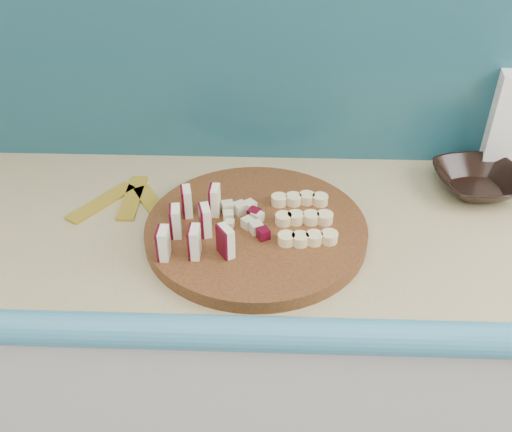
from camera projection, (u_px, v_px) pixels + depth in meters
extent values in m
cube|color=silver|center=(227.00, 371.00, 1.45)|extent=(2.20, 0.60, 0.88)
cube|color=tan|center=(221.00, 230.00, 1.19)|extent=(2.20, 0.60, 0.03)
cube|color=teal|center=(205.00, 339.00, 0.94)|extent=(2.20, 0.06, 0.03)
cube|color=teal|center=(228.00, 56.00, 1.26)|extent=(2.20, 0.02, 0.50)
cylinder|color=#411E0D|center=(256.00, 230.00, 1.14)|extent=(0.48, 0.48, 0.03)
cube|color=#FFEFCB|center=(164.00, 243.00, 1.03)|extent=(0.02, 0.04, 0.06)
cube|color=#480514|center=(159.00, 244.00, 1.03)|extent=(0.01, 0.04, 0.06)
cube|color=#FFEFCB|center=(177.00, 221.00, 1.09)|extent=(0.02, 0.04, 0.06)
cube|color=#480514|center=(171.00, 222.00, 1.09)|extent=(0.01, 0.04, 0.06)
cube|color=#FFEFCB|center=(188.00, 201.00, 1.14)|extent=(0.02, 0.04, 0.06)
cube|color=#480514|center=(183.00, 202.00, 1.14)|extent=(0.01, 0.04, 0.06)
cube|color=#FFEFCB|center=(195.00, 242.00, 1.04)|extent=(0.02, 0.04, 0.06)
cube|color=#480514|center=(190.00, 242.00, 1.04)|extent=(0.01, 0.04, 0.06)
cube|color=#FFEFCB|center=(206.00, 220.00, 1.09)|extent=(0.02, 0.04, 0.06)
cube|color=#480514|center=(201.00, 220.00, 1.09)|extent=(0.01, 0.04, 0.06)
cube|color=#FFEFCB|center=(216.00, 200.00, 1.15)|extent=(0.02, 0.04, 0.06)
cube|color=#480514|center=(211.00, 201.00, 1.14)|extent=(0.01, 0.04, 0.06)
cube|color=#FFEFCB|center=(226.00, 241.00, 1.04)|extent=(0.02, 0.04, 0.06)
cube|color=#480514|center=(221.00, 241.00, 1.04)|extent=(0.01, 0.04, 0.06)
cube|color=beige|center=(247.00, 220.00, 1.12)|extent=(0.02, 0.02, 0.02)
cube|color=beige|center=(250.00, 217.00, 1.13)|extent=(0.02, 0.02, 0.02)
cube|color=#480514|center=(246.00, 213.00, 1.14)|extent=(0.02, 0.02, 0.02)
cube|color=beige|center=(241.00, 217.00, 1.13)|extent=(0.02, 0.02, 0.02)
cube|color=beige|center=(234.00, 217.00, 1.13)|extent=(0.02, 0.02, 0.02)
cube|color=beige|center=(228.00, 221.00, 1.12)|extent=(0.02, 0.02, 0.02)
cube|color=beige|center=(237.00, 223.00, 1.12)|extent=(0.02, 0.02, 0.02)
cube|color=beige|center=(240.00, 227.00, 1.11)|extent=(0.02, 0.02, 0.02)
cube|color=#480514|center=(248.00, 229.00, 1.10)|extent=(0.02, 0.02, 0.02)
cube|color=beige|center=(249.00, 223.00, 1.12)|extent=(0.02, 0.02, 0.02)
cylinder|color=#F7DC97|center=(287.00, 240.00, 1.07)|extent=(0.03, 0.03, 0.02)
cylinder|color=#F7DC97|center=(301.00, 239.00, 1.08)|extent=(0.03, 0.03, 0.02)
cylinder|color=#F7DC97|center=(315.00, 239.00, 1.08)|extent=(0.03, 0.03, 0.02)
cylinder|color=#F7DC97|center=(329.00, 238.00, 1.08)|extent=(0.03, 0.03, 0.02)
cylinder|color=#F7DC97|center=(284.00, 219.00, 1.13)|extent=(0.03, 0.03, 0.02)
cylinder|color=#F7DC97|center=(297.00, 219.00, 1.13)|extent=(0.03, 0.03, 0.02)
cylinder|color=#F7DC97|center=(310.00, 218.00, 1.13)|extent=(0.03, 0.03, 0.02)
cylinder|color=#F7DC97|center=(324.00, 218.00, 1.13)|extent=(0.03, 0.03, 0.02)
cylinder|color=#F7DC97|center=(281.00, 200.00, 1.18)|extent=(0.03, 0.03, 0.02)
cylinder|color=#F7DC97|center=(293.00, 200.00, 1.18)|extent=(0.03, 0.03, 0.02)
cylinder|color=#F7DC97|center=(306.00, 199.00, 1.18)|extent=(0.03, 0.03, 0.02)
cylinder|color=#F7DC97|center=(319.00, 199.00, 1.19)|extent=(0.03, 0.03, 0.02)
imported|color=black|center=(479.00, 181.00, 1.27)|extent=(0.22, 0.22, 0.05)
cube|color=gold|center=(101.00, 203.00, 1.24)|extent=(0.13, 0.16, 0.01)
cube|color=gold|center=(133.00, 198.00, 1.25)|extent=(0.04, 0.17, 0.01)
cube|color=gold|center=(154.00, 206.00, 1.22)|extent=(0.12, 0.16, 0.01)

